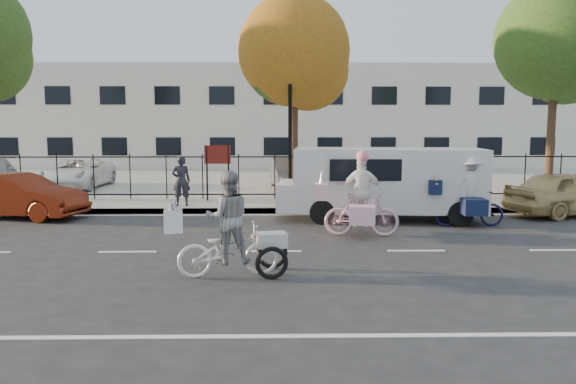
{
  "coord_description": "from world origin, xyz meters",
  "views": [
    {
      "loc": [
        0.13,
        -11.41,
        2.63
      ],
      "look_at": [
        0.34,
        1.2,
        1.1
      ],
      "focal_mm": 35.0,
      "sensor_mm": 36.0,
      "label": 1
    }
  ],
  "objects_px": {
    "white_van": "(384,181)",
    "lot_car_c": "(290,173)",
    "lamppost": "(290,109)",
    "unicorn_bike": "(360,205)",
    "pedestrian": "(181,181)",
    "zebra_trike": "(228,236)",
    "bull_bike": "(468,198)",
    "lot_car_b": "(78,173)",
    "red_sedan": "(19,196)",
    "gold_sedan": "(569,193)"
  },
  "relations": [
    {
      "from": "white_van",
      "to": "lot_car_c",
      "type": "distance_m",
      "value": 6.78
    },
    {
      "from": "lamppost",
      "to": "white_van",
      "type": "height_order",
      "value": "lamppost"
    },
    {
      "from": "unicorn_bike",
      "to": "pedestrian",
      "type": "height_order",
      "value": "unicorn_bike"
    },
    {
      "from": "zebra_trike",
      "to": "lot_car_c",
      "type": "height_order",
      "value": "zebra_trike"
    },
    {
      "from": "lamppost",
      "to": "pedestrian",
      "type": "distance_m",
      "value": 4.17
    },
    {
      "from": "unicorn_bike",
      "to": "pedestrian",
      "type": "bearing_deg",
      "value": 57.59
    },
    {
      "from": "zebra_trike",
      "to": "white_van",
      "type": "xyz_separation_m",
      "value": [
        3.76,
        5.72,
        0.38
      ]
    },
    {
      "from": "bull_bike",
      "to": "lot_car_b",
      "type": "bearing_deg",
      "value": 61.36
    },
    {
      "from": "white_van",
      "to": "lot_car_b",
      "type": "relative_size",
      "value": 1.35
    },
    {
      "from": "unicorn_bike",
      "to": "bull_bike",
      "type": "bearing_deg",
      "value": -59.77
    },
    {
      "from": "zebra_trike",
      "to": "unicorn_bike",
      "type": "bearing_deg",
      "value": -48.74
    },
    {
      "from": "unicorn_bike",
      "to": "lot_car_b",
      "type": "relative_size",
      "value": 0.48
    },
    {
      "from": "lot_car_b",
      "to": "lot_car_c",
      "type": "distance_m",
      "value": 8.27
    },
    {
      "from": "lamppost",
      "to": "unicorn_bike",
      "type": "height_order",
      "value": "lamppost"
    },
    {
      "from": "zebra_trike",
      "to": "pedestrian",
      "type": "xyz_separation_m",
      "value": [
        -2.1,
        7.49,
        0.21
      ]
    },
    {
      "from": "zebra_trike",
      "to": "white_van",
      "type": "height_order",
      "value": "white_van"
    },
    {
      "from": "red_sedan",
      "to": "gold_sedan",
      "type": "relative_size",
      "value": 0.99
    },
    {
      "from": "gold_sedan",
      "to": "pedestrian",
      "type": "bearing_deg",
      "value": 66.35
    },
    {
      "from": "lot_car_b",
      "to": "lamppost",
      "type": "bearing_deg",
      "value": -23.97
    },
    {
      "from": "bull_bike",
      "to": "gold_sedan",
      "type": "relative_size",
      "value": 0.52
    },
    {
      "from": "unicorn_bike",
      "to": "lot_car_c",
      "type": "bearing_deg",
      "value": 16.86
    },
    {
      "from": "red_sedan",
      "to": "pedestrian",
      "type": "relative_size",
      "value": 2.47
    },
    {
      "from": "bull_bike",
      "to": "gold_sedan",
      "type": "distance_m",
      "value": 3.86
    },
    {
      "from": "unicorn_bike",
      "to": "lot_car_b",
      "type": "bearing_deg",
      "value": 54.65
    },
    {
      "from": "zebra_trike",
      "to": "white_van",
      "type": "distance_m",
      "value": 6.86
    },
    {
      "from": "gold_sedan",
      "to": "lot_car_c",
      "type": "height_order",
      "value": "lot_car_c"
    },
    {
      "from": "white_van",
      "to": "lot_car_c",
      "type": "bearing_deg",
      "value": 116.44
    },
    {
      "from": "unicorn_bike",
      "to": "red_sedan",
      "type": "distance_m",
      "value": 9.61
    },
    {
      "from": "zebra_trike",
      "to": "lot_car_c",
      "type": "distance_m",
      "value": 12.11
    },
    {
      "from": "lot_car_c",
      "to": "gold_sedan",
      "type": "bearing_deg",
      "value": -41.12
    },
    {
      "from": "pedestrian",
      "to": "white_van",
      "type": "bearing_deg",
      "value": 152.01
    },
    {
      "from": "bull_bike",
      "to": "zebra_trike",
      "type": "bearing_deg",
      "value": 131.76
    },
    {
      "from": "lamppost",
      "to": "lot_car_c",
      "type": "distance_m",
      "value": 4.1
    },
    {
      "from": "pedestrian",
      "to": "lot_car_c",
      "type": "relative_size",
      "value": 0.41
    },
    {
      "from": "unicorn_bike",
      "to": "pedestrian",
      "type": "distance_m",
      "value": 6.32
    },
    {
      "from": "zebra_trike",
      "to": "pedestrian",
      "type": "distance_m",
      "value": 7.78
    },
    {
      "from": "white_van",
      "to": "pedestrian",
      "type": "bearing_deg",
      "value": 168.45
    },
    {
      "from": "bull_bike",
      "to": "lamppost",
      "type": "bearing_deg",
      "value": 51.29
    },
    {
      "from": "pedestrian",
      "to": "unicorn_bike",
      "type": "bearing_deg",
      "value": 129.27
    },
    {
      "from": "white_van",
      "to": "bull_bike",
      "type": "bearing_deg",
      "value": -20.86
    },
    {
      "from": "bull_bike",
      "to": "lot_car_c",
      "type": "height_order",
      "value": "bull_bike"
    },
    {
      "from": "lot_car_b",
      "to": "white_van",
      "type": "bearing_deg",
      "value": -31.54
    },
    {
      "from": "lamppost",
      "to": "lot_car_c",
      "type": "bearing_deg",
      "value": 88.83
    },
    {
      "from": "zebra_trike",
      "to": "gold_sedan",
      "type": "relative_size",
      "value": 0.56
    },
    {
      "from": "red_sedan",
      "to": "lot_car_b",
      "type": "distance_m",
      "value": 6.2
    },
    {
      "from": "pedestrian",
      "to": "lot_car_b",
      "type": "distance_m",
      "value": 6.9
    },
    {
      "from": "red_sedan",
      "to": "lot_car_b",
      "type": "xyz_separation_m",
      "value": [
        -0.53,
        6.18,
        0.11
      ]
    },
    {
      "from": "unicorn_bike",
      "to": "white_van",
      "type": "relative_size",
      "value": 0.36
    },
    {
      "from": "white_van",
      "to": "lot_car_c",
      "type": "xyz_separation_m",
      "value": [
        -2.45,
        6.31,
        -0.33
      ]
    },
    {
      "from": "gold_sedan",
      "to": "white_van",
      "type": "bearing_deg",
      "value": 78.73
    }
  ]
}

